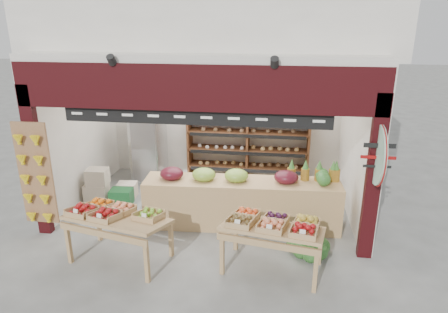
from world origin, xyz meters
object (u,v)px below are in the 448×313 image
Objects in this scene: back_shelving at (248,133)px; watermelon_pile at (309,243)px; cardboard_stack at (109,189)px; refrigerator at (149,146)px; display_table_right at (273,225)px; mid_counter at (241,201)px; display_table_left at (114,215)px.

watermelon_pile is at bearing -67.71° from back_shelving.
cardboard_stack reaches higher than watermelon_pile.
refrigerator is 1.43m from cardboard_stack.
display_table_right is 2.25× the size of watermelon_pile.
mid_counter is (2.83, -0.63, 0.22)m from cardboard_stack.
refrigerator is at bearing 141.89° from mid_counter.
cardboard_stack is at bearing -148.99° from back_shelving.
cardboard_stack is at bearing 160.26° from watermelon_pile.
mid_counter reaches higher than watermelon_pile.
watermelon_pile is (3.51, -2.64, -0.68)m from refrigerator.
display_table_right is at bearing -65.25° from mid_counter.
display_table_left reaches higher than display_table_right.
back_shelving reaches higher than refrigerator.
refrigerator reaches higher than display_table_left.
back_shelving is at bearing 31.01° from cardboard_stack.
display_table_right is (2.46, 0.03, -0.00)m from display_table_left.
watermelon_pile is (0.58, 0.51, -0.55)m from display_table_right.
cardboard_stack is 0.65× the size of display_table_right.
back_shelving is at bearing 100.85° from display_table_right.
display_table_left is (0.98, -1.97, 0.48)m from cardboard_stack.
refrigerator is 4.44m from watermelon_pile.
display_table_right is (3.43, -1.95, 0.48)m from cardboard_stack.
refrigerator is (-2.25, -0.45, -0.27)m from back_shelving.
display_table_right is (2.94, -3.14, -0.12)m from refrigerator.
display_table_left is 3.13m from watermelon_pile.
refrigerator is at bearing 98.59° from display_table_left.
cardboard_stack is 2.91m from mid_counter.
refrigerator is 2.44× the size of watermelon_pile.
back_shelving is 2.31m from refrigerator.
mid_counter is 1.47m from display_table_right.
back_shelving reaches higher than display_table_left.
display_table_right is at bearing 0.61° from display_table_left.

